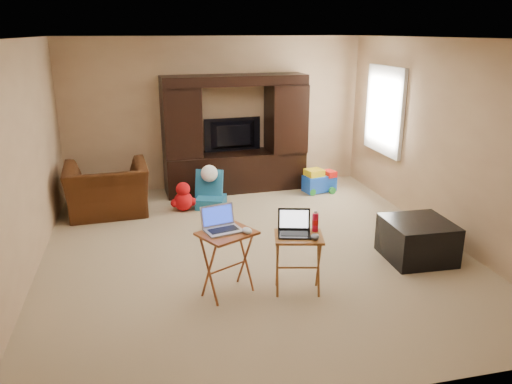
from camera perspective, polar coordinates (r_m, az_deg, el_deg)
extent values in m
plane|color=tan|center=(6.23, -0.42, -6.46)|extent=(5.50, 5.50, 0.00)
plane|color=silver|center=(5.68, -0.48, 17.19)|extent=(5.50, 5.50, 0.00)
plane|color=tan|center=(8.48, -4.63, 8.90)|extent=(5.00, 0.00, 5.00)
plane|color=tan|center=(3.33, 10.16, -5.80)|extent=(5.00, 0.00, 5.00)
plane|color=tan|center=(5.83, -25.22, 3.06)|extent=(0.00, 5.50, 5.50)
plane|color=tan|center=(6.82, 20.60, 5.59)|extent=(0.00, 5.50, 5.50)
plane|color=white|center=(8.10, 14.58, 9.03)|extent=(0.00, 1.20, 1.20)
cube|color=white|center=(8.09, 14.45, 9.03)|extent=(0.06, 1.14, 1.34)
cube|color=black|center=(8.27, -2.43, 6.63)|extent=(2.36, 0.70, 1.91)
imported|color=black|center=(8.37, -2.55, 6.49)|extent=(0.98, 0.21, 0.56)
imported|color=#48230F|center=(7.57, -16.62, 0.27)|extent=(1.21, 1.07, 0.75)
cube|color=black|center=(6.18, 17.95, -5.23)|extent=(0.75, 0.75, 0.47)
cube|color=brown|center=(5.09, -3.27, -8.14)|extent=(0.66, 0.61, 0.68)
cube|color=brown|center=(5.15, 4.81, -8.19)|extent=(0.56, 0.48, 0.62)
cube|color=#A8A8AC|center=(4.93, -3.77, -3.23)|extent=(0.42, 0.37, 0.24)
cube|color=black|center=(4.98, 4.43, -3.68)|extent=(0.38, 0.35, 0.24)
ellipsoid|color=silver|center=(4.91, -1.02, -4.43)|extent=(0.11, 0.15, 0.06)
ellipsoid|color=#38383C|center=(4.95, 6.78, -5.09)|extent=(0.11, 0.14, 0.05)
cylinder|color=red|center=(5.12, 6.79, -3.45)|extent=(0.06, 0.06, 0.19)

